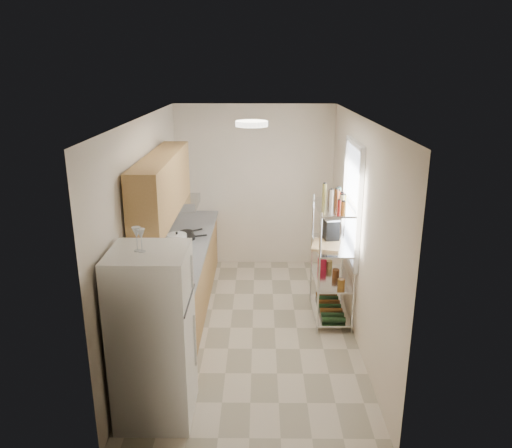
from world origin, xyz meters
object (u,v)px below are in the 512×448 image
Objects in this scene: rice_cooker at (177,242)px; espresso_machine at (330,229)px; refrigerator at (153,336)px; cutting_board at (326,245)px; frying_pan_large at (186,237)px.

espresso_machine is at bearing 1.35° from rice_cooker.
refrigerator is 5.41× the size of espresso_machine.
espresso_machine is (0.07, 0.23, 0.14)m from cutting_board.
frying_pan_large is at bearing 162.62° from cutting_board.
cutting_board is at bearing -5.49° from rice_cooker.
rice_cooker is 0.58× the size of cutting_board.
espresso_machine is (1.90, -0.35, 0.24)m from frying_pan_large.
espresso_machine reaches higher than frying_pan_large.
espresso_machine reaches higher than rice_cooker.
frying_pan_large is (0.05, 0.39, -0.08)m from rice_cooker.
refrigerator reaches higher than frying_pan_large.
rice_cooker is 0.98× the size of frying_pan_large.
rice_cooker is at bearing 171.10° from espresso_machine.
cutting_board reaches higher than frying_pan_large.
frying_pan_large is (-0.05, 2.42, 0.10)m from refrigerator.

